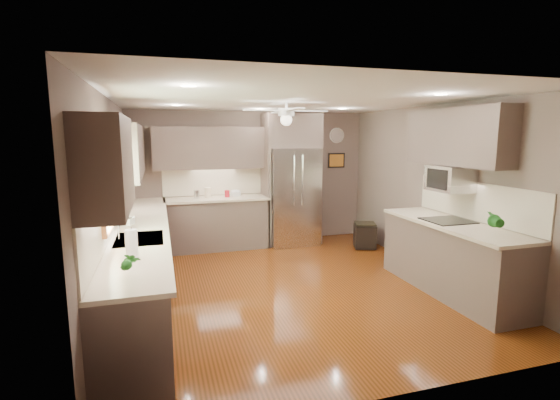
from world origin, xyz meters
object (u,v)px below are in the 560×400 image
potted_plant_left (130,262)px  refrigerator (292,182)px  stool (365,235)px  canister_d (227,194)px  potted_plant_right (495,220)px  bowl (236,195)px  paper_towel (132,243)px  canister_c (208,193)px  soap_bottle (129,221)px  canister_b (197,195)px  microwave (450,179)px

potted_plant_left → refrigerator: size_ratio=0.11×
refrigerator → potted_plant_left: bearing=-123.7°
refrigerator → stool: bearing=-32.3°
canister_d → potted_plant_right: (2.42, -3.69, 0.11)m
bowl → paper_towel: 3.83m
canister_c → potted_plant_right: 4.62m
paper_towel → soap_bottle: bearing=94.5°
refrigerator → paper_towel: refrigerator is taller
potted_plant_left → stool: potted_plant_left is taller
canister_d → refrigerator: bearing=-2.1°
canister_c → refrigerator: bearing=-2.0°
canister_c → potted_plant_right: bearing=-53.2°
soap_bottle → bowl: size_ratio=0.97×
canister_b → microwave: 4.17m
canister_c → refrigerator: (1.57, -0.06, 0.16)m
canister_b → soap_bottle: (-0.99, -2.18, 0.03)m
canister_d → soap_bottle: soap_bottle is taller
refrigerator → canister_c: bearing=178.0°
potted_plant_left → bowl: potted_plant_left is taller
canister_d → paper_towel: size_ratio=0.48×
canister_c → soap_bottle: bearing=-118.4°
paper_towel → canister_d: bearing=67.4°
soap_bottle → potted_plant_right: size_ratio=0.57×
canister_b → paper_towel: paper_towel is taller
potted_plant_left → paper_towel: (-0.02, 0.55, 0.01)m
canister_b → potted_plant_right: bearing=-51.1°
canister_b → soap_bottle: size_ratio=0.79×
soap_bottle → stool: bearing=19.6°
canister_b → soap_bottle: bearing=-114.4°
canister_d → potted_plant_right: potted_plant_right is taller
canister_c → potted_plant_left: (-1.07, -4.01, 0.04)m
soap_bottle → potted_plant_right: (3.96, -1.51, 0.07)m
canister_b → bowl: 0.71m
refrigerator → stool: (1.17, -0.74, -0.95)m
soap_bottle → bowl: soap_bottle is taller
potted_plant_left → paper_towel: bearing=92.2°
stool → canister_c: bearing=163.8°
microwave → canister_c: bearing=136.3°
potted_plant_left → bowl: bearing=68.6°
canister_c → microwave: size_ratio=0.35×
canister_b → potted_plant_right: size_ratio=0.45×
stool → paper_towel: (-3.83, -2.66, 0.84)m
soap_bottle → paper_towel: size_ratio=0.70×
refrigerator → paper_towel: size_ratio=8.90×
canister_d → stool: 2.63m
stool → paper_towel: size_ratio=1.72×
canister_d → soap_bottle: bearing=-125.1°
stool → soap_bottle: bearing=-160.4°
canister_b → microwave: microwave is taller
refrigerator → canister_d: bearing=177.9°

